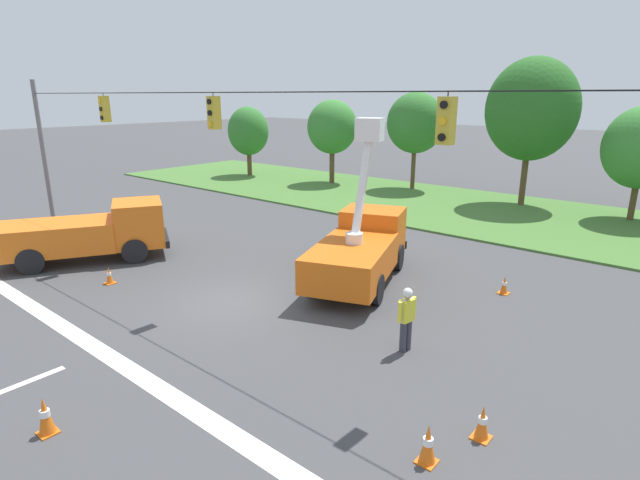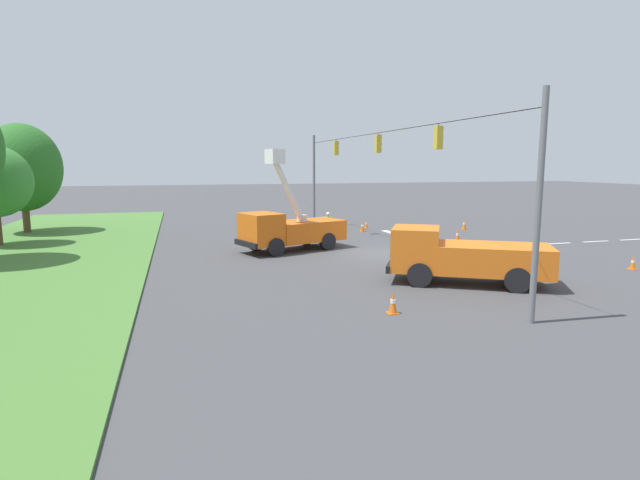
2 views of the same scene
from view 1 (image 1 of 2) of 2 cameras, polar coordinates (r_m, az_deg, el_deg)
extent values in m
plane|color=#424244|center=(16.73, -10.31, -7.00)|extent=(200.00, 200.00, 0.00)
cube|color=#477533|center=(30.84, 16.23, 3.46)|extent=(56.00, 12.00, 0.10)
cube|color=silver|center=(14.66, -23.59, -11.65)|extent=(17.60, 0.50, 0.01)
cube|color=silver|center=(14.06, -31.04, -13.95)|extent=(0.20, 2.00, 0.01)
cylinder|color=slate|center=(26.96, -28.96, 8.01)|extent=(0.20, 0.20, 7.20)
cylinder|color=black|center=(15.40, -11.59, 16.20)|extent=(26.00, 0.03, 0.03)
cylinder|color=black|center=(21.08, -23.55, 15.01)|extent=(0.02, 0.02, 0.10)
cube|color=gold|center=(21.09, -23.38, 13.58)|extent=(0.32, 0.28, 0.96)
cylinder|color=yellow|center=(21.01, -23.88, 14.40)|extent=(0.16, 0.05, 0.16)
cylinder|color=black|center=(21.02, -23.78, 13.53)|extent=(0.16, 0.05, 0.16)
cylinder|color=black|center=(21.03, -23.68, 12.67)|extent=(0.16, 0.05, 0.16)
cylinder|color=black|center=(15.59, -12.14, 15.98)|extent=(0.02, 0.02, 0.10)
cube|color=gold|center=(15.59, -12.02, 14.04)|extent=(0.32, 0.28, 0.96)
cylinder|color=black|center=(15.49, -12.57, 15.18)|extent=(0.16, 0.05, 0.16)
cylinder|color=black|center=(15.50, -12.49, 14.00)|extent=(0.16, 0.05, 0.16)
cylinder|color=yellow|center=(15.51, -12.42, 12.82)|extent=(0.16, 0.05, 0.16)
cylinder|color=black|center=(10.77, 14.44, 15.87)|extent=(0.02, 0.02, 0.10)
cube|color=gold|center=(10.78, 14.23, 13.06)|extent=(0.32, 0.28, 0.96)
cylinder|color=black|center=(10.62, 13.96, 14.77)|extent=(0.16, 0.05, 0.16)
cylinder|color=yellow|center=(10.63, 13.84, 13.05)|extent=(0.16, 0.05, 0.16)
cylinder|color=black|center=(10.65, 13.72, 11.34)|extent=(0.16, 0.05, 0.16)
cylinder|color=brown|center=(42.25, -8.07, 8.75)|extent=(0.38, 0.38, 2.26)
ellipsoid|color=#33752D|center=(42.00, -8.21, 12.22)|extent=(3.38, 3.24, 3.89)
cylinder|color=brown|center=(38.18, 1.37, 8.46)|extent=(0.38, 0.38, 2.73)
ellipsoid|color=#387F33|center=(37.90, 1.40, 12.80)|extent=(3.59, 3.87, 3.94)
cylinder|color=brown|center=(36.26, 10.59, 7.98)|extent=(0.30, 0.30, 2.97)
ellipsoid|color=#33752D|center=(35.96, 10.86, 13.01)|extent=(4.01, 3.79, 4.16)
cylinder|color=brown|center=(32.64, 22.26, 6.63)|extent=(0.36, 0.36, 3.50)
ellipsoid|color=#286623|center=(32.29, 23.03, 13.58)|extent=(5.23, 5.01, 5.90)
cylinder|color=brown|center=(31.30, 32.17, 3.84)|extent=(0.32, 0.32, 2.30)
cube|color=orange|center=(17.01, 3.60, -2.49)|extent=(3.70, 4.78, 1.15)
cube|color=orange|center=(19.71, 6.05, 1.02)|extent=(2.77, 2.49, 1.76)
cube|color=#1E2838|center=(20.23, 6.51, 2.30)|extent=(1.93, 0.80, 0.79)
cube|color=black|center=(20.83, 6.64, -0.26)|extent=(2.29, 0.98, 0.30)
cylinder|color=black|center=(20.01, 2.76, -1.31)|extent=(0.61, 1.03, 1.00)
cylinder|color=black|center=(19.52, 8.94, -1.95)|extent=(0.61, 1.03, 1.00)
cylinder|color=black|center=(16.85, -0.75, -4.72)|extent=(0.61, 1.03, 1.00)
cylinder|color=black|center=(16.27, 6.54, -5.62)|extent=(0.61, 1.03, 1.00)
cylinder|color=silver|center=(17.06, 3.92, 0.23)|extent=(0.60, 0.60, 0.36)
cube|color=white|center=(17.54, 4.82, 5.84)|extent=(0.92, 1.95, 3.56)
cube|color=white|center=(18.15, 5.71, 12.46)|extent=(1.12, 1.06, 0.80)
cube|color=orange|center=(22.49, -28.00, 0.30)|extent=(4.24, 5.02, 1.17)
cube|color=orange|center=(22.17, -20.01, 1.87)|extent=(2.90, 2.77, 1.80)
cube|color=#1E2838|center=(22.11, -18.37, 2.83)|extent=(1.79, 1.08, 0.81)
cube|color=black|center=(22.37, -17.20, 0.27)|extent=(2.12, 1.31, 0.30)
cylinder|color=black|center=(23.44, -20.46, 0.29)|extent=(0.74, 1.01, 1.00)
cylinder|color=black|center=(21.36, -20.41, -1.20)|extent=(0.74, 1.01, 1.00)
cylinder|color=black|center=(23.79, -29.39, -0.58)|extent=(0.74, 1.01, 1.00)
cylinder|color=black|center=(21.74, -30.19, -2.13)|extent=(0.74, 1.01, 1.00)
cylinder|color=#383842|center=(13.65, 10.03, -10.58)|extent=(0.18, 0.18, 0.85)
cylinder|color=#383842|center=(13.51, 9.47, -10.84)|extent=(0.18, 0.18, 0.85)
cube|color=yellow|center=(13.27, 9.90, -7.92)|extent=(0.31, 0.44, 0.60)
cube|color=silver|center=(13.27, 9.90, -7.92)|extent=(0.16, 0.43, 0.62)
cylinder|color=yellow|center=(13.45, 10.67, -7.49)|extent=(0.11, 0.11, 0.55)
cylinder|color=yellow|center=(13.07, 9.12, -8.13)|extent=(0.11, 0.11, 0.55)
sphere|color=tan|center=(13.10, 9.99, -6.20)|extent=(0.22, 0.22, 0.22)
sphere|color=white|center=(13.08, 10.00, -5.96)|extent=(0.26, 0.26, 0.26)
cube|color=orange|center=(11.08, 17.91, -20.66)|extent=(0.36, 0.36, 0.03)
cone|color=orange|center=(10.87, 18.09, -19.12)|extent=(0.28, 0.28, 0.70)
cylinder|color=white|center=(10.85, 18.10, -18.97)|extent=(0.17, 0.17, 0.13)
cube|color=orange|center=(19.54, -22.86, -4.56)|extent=(0.36, 0.36, 0.03)
cone|color=orange|center=(19.44, -22.96, -3.69)|extent=(0.24, 0.24, 0.60)
cylinder|color=white|center=(19.43, -22.97, -3.61)|extent=(0.15, 0.15, 0.11)
cube|color=orange|center=(27.34, -19.00, 1.56)|extent=(0.36, 0.36, 0.03)
cone|color=orange|center=(27.26, -19.07, 2.31)|extent=(0.28, 0.28, 0.71)
cylinder|color=white|center=(27.25, -19.08, 2.38)|extent=(0.18, 0.18, 0.13)
cube|color=orange|center=(12.04, -28.64, -18.74)|extent=(0.36, 0.36, 0.03)
cone|color=orange|center=(11.82, -28.92, -17.10)|extent=(0.31, 0.31, 0.79)
cylinder|color=white|center=(11.80, -28.95, -16.94)|extent=(0.19, 0.19, 0.14)
cube|color=orange|center=(18.27, 20.23, -5.70)|extent=(0.36, 0.36, 0.03)
cone|color=orange|center=(18.16, 20.32, -4.79)|extent=(0.24, 0.24, 0.59)
cylinder|color=white|center=(18.15, 20.33, -4.71)|extent=(0.15, 0.15, 0.11)
cube|color=orange|center=(10.28, 12.09, -23.51)|extent=(0.36, 0.36, 0.03)
cone|color=orange|center=(10.03, 12.24, -21.75)|extent=(0.31, 0.31, 0.77)
cylinder|color=white|center=(10.00, 12.25, -21.57)|extent=(0.19, 0.19, 0.14)
camera|label=2|loc=(42.77, -22.41, 12.91)|focal=28.00mm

